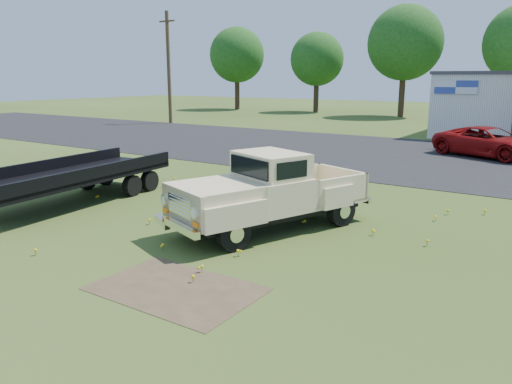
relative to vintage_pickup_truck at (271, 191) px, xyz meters
The scene contains 11 objects.
ground 1.78m from the vintage_pickup_truck, 130.35° to the right, with size 140.00×140.00×0.00m, color #324817.
asphalt_lot 13.94m from the vintage_pickup_truck, 93.96° to the left, with size 90.00×14.00×0.02m, color black.
dirt_patch_a 4.28m from the vintage_pickup_truck, 82.54° to the right, with size 3.00×2.00×0.01m, color #463825.
dirt_patch_b 3.92m from the vintage_pickup_truck, 141.30° to the left, with size 2.20×1.60×0.01m, color #463825.
utility_pole_west 31.24m from the vintage_pickup_truck, 137.73° to the left, with size 1.60×0.30×9.00m.
treeline_a 48.76m from the vintage_pickup_truck, 126.69° to the left, with size 6.40×6.40×9.52m.
treeline_b 44.40m from the vintage_pickup_truck, 115.43° to the left, with size 5.76×5.76×8.57m.
treeline_c 39.85m from the vintage_pickup_truck, 103.14° to the left, with size 7.04×7.04×10.47m.
vintage_pickup_truck is the anchor object (origin of this frame).
flatbed_trailer 6.66m from the vintage_pickup_truck, behind, with size 2.38×7.14×1.95m, color black, non-canonical shape.
red_pickup 15.98m from the vintage_pickup_truck, 80.61° to the left, with size 2.39×5.18×1.44m, color maroon.
Camera 1 is at (7.44, -9.29, 3.81)m, focal length 35.00 mm.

